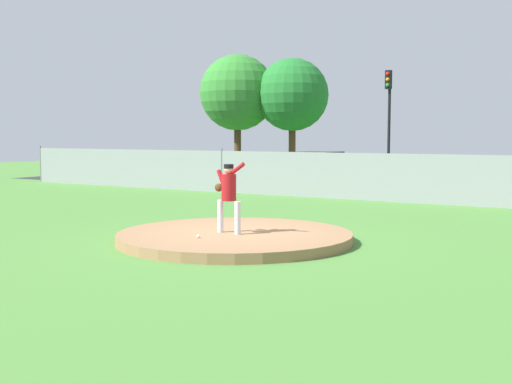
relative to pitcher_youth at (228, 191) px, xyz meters
name	(u,v)px	position (x,y,z in m)	size (l,w,h in m)	color
ground_plane	(347,214)	(0.04, 6.19, -1.13)	(80.00, 80.00, 0.00)	#4C8438
asphalt_strip	(432,192)	(0.04, 14.69, -1.13)	(44.00, 7.00, 0.01)	#2B2B2D
pitchers_mound	(235,237)	(0.04, 0.19, -1.03)	(5.16, 5.16, 0.21)	#99704C
pitcher_youth	(228,191)	(0.00, 0.00, 0.00)	(0.83, 0.32, 1.55)	silver
baseball	(198,236)	(-0.16, -0.88, -0.88)	(0.07, 0.07, 0.07)	white
chainlink_fence	(394,178)	(0.04, 10.19, -0.28)	(36.69, 0.07, 1.80)	gray
parked_car_navy	(315,170)	(-5.33, 14.81, -0.37)	(2.03, 4.35, 1.59)	#161E4C
traffic_light_near	(389,107)	(-3.38, 18.77, 2.55)	(0.28, 0.46, 5.45)	black
tree_leaning_west	(237,93)	(-13.83, 21.26, 3.73)	(4.55, 4.55, 7.16)	#4C331E
tree_tall_centre	(292,95)	(-10.60, 22.22, 3.55)	(4.27, 4.27, 6.84)	#4C331E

